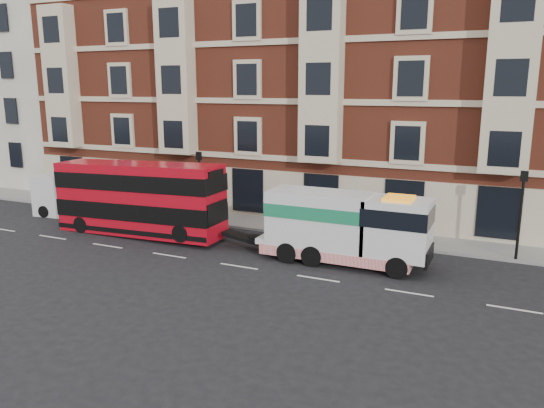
{
  "coord_description": "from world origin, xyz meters",
  "views": [
    {
      "loc": [
        11.39,
        -21.18,
        8.39
      ],
      "look_at": [
        -0.09,
        4.0,
        2.23
      ],
      "focal_mm": 35.0,
      "sensor_mm": 36.0,
      "label": 1
    }
  ],
  "objects_px": {
    "double_decker_bus": "(139,197)",
    "box_van": "(74,196)",
    "tow_truck": "(343,227)",
    "pedestrian": "(121,200)"
  },
  "relations": [
    {
      "from": "double_decker_bus",
      "to": "box_van",
      "type": "distance_m",
      "value": 7.19
    },
    {
      "from": "tow_truck",
      "to": "pedestrian",
      "type": "height_order",
      "value": "tow_truck"
    },
    {
      "from": "tow_truck",
      "to": "box_van",
      "type": "relative_size",
      "value": 1.55
    },
    {
      "from": "double_decker_bus",
      "to": "tow_truck",
      "type": "xyz_separation_m",
      "value": [
        12.05,
        0.0,
        -0.39
      ]
    },
    {
      "from": "box_van",
      "to": "pedestrian",
      "type": "distance_m",
      "value": 3.0
    },
    {
      "from": "box_van",
      "to": "double_decker_bus",
      "type": "bearing_deg",
      "value": -21.34
    },
    {
      "from": "tow_truck",
      "to": "pedestrian",
      "type": "distance_m",
      "value": 17.0
    },
    {
      "from": "double_decker_bus",
      "to": "box_van",
      "type": "xyz_separation_m",
      "value": [
        -6.87,
        1.91,
        -0.89
      ]
    },
    {
      "from": "box_van",
      "to": "pedestrian",
      "type": "relative_size",
      "value": 3.51
    },
    {
      "from": "tow_truck",
      "to": "pedestrian",
      "type": "bearing_deg",
      "value": 167.36
    }
  ]
}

